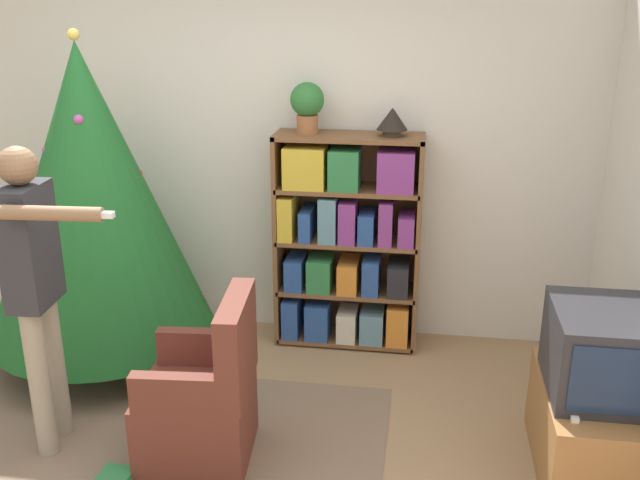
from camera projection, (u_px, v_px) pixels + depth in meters
name	position (u px, v px, depth m)	size (l,w,h in m)	color
wall_back	(263.00, 151.00, 4.97)	(8.00, 0.10, 2.60)	silver
area_rug	(127.00, 447.00, 3.89)	(2.80, 1.63, 0.01)	#7F6651
bookshelf	(346.00, 244.00, 4.83)	(0.98, 0.33, 1.48)	brown
tv_stand	(588.00, 431.00, 3.63)	(0.49, 0.86, 0.48)	#996638
television	(600.00, 352.00, 3.48)	(0.47, 0.58, 0.43)	#28282D
game_remote	(573.00, 414.00, 3.33)	(0.04, 0.12, 0.02)	white
christmas_tree	(91.00, 194.00, 4.47)	(1.45, 1.45, 2.15)	#4C3323
armchair	(204.00, 403.00, 3.72)	(0.62, 0.61, 0.92)	brown
standing_person	(35.00, 277.00, 3.61)	(0.65, 0.47, 1.66)	#9E937F
potted_plant	(307.00, 104.00, 4.57)	(0.22, 0.22, 0.33)	#935B38
table_lamp	(392.00, 120.00, 4.53)	(0.20, 0.20, 0.18)	#473828
book_pile_near_tree	(152.00, 388.00, 4.40)	(0.24, 0.19, 0.08)	#2D7A42
book_pile_by_chair	(116.00, 479.00, 3.58)	(0.18, 0.15, 0.08)	gold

